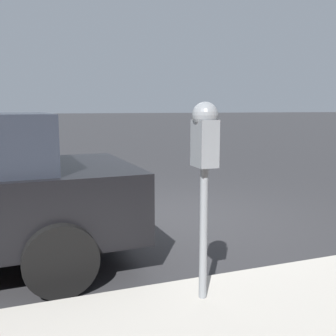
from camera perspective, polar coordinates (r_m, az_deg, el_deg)
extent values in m
plane|color=#2B2B2D|center=(5.65, -0.34, -7.66)|extent=(220.00, 220.00, 0.00)
cylinder|color=gray|center=(2.99, 5.16, -9.45)|extent=(0.06, 0.06, 1.01)
cube|color=gray|center=(2.86, 5.35, 3.57)|extent=(0.20, 0.14, 0.34)
sphere|color=gray|center=(2.85, 5.41, 7.65)|extent=(0.19, 0.19, 0.19)
cube|color=gold|center=(2.96, 4.46, 2.92)|extent=(0.01, 0.11, 0.12)
cube|color=black|center=(2.95, 4.48, 5.23)|extent=(0.01, 0.10, 0.08)
cylinder|color=black|center=(3.55, -15.34, -12.65)|extent=(0.24, 0.65, 0.64)
cylinder|color=black|center=(5.26, -17.72, -5.72)|extent=(0.24, 0.65, 0.64)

